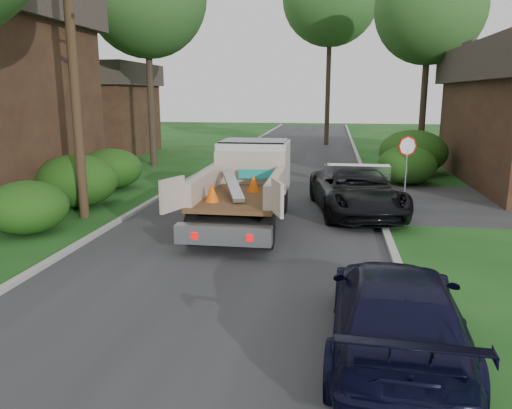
{
  "coord_description": "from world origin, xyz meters",
  "views": [
    {
      "loc": [
        2.48,
        -9.88,
        3.98
      ],
      "look_at": [
        0.6,
        2.43,
        1.2
      ],
      "focal_mm": 35.0,
      "sensor_mm": 36.0,
      "label": 1
    }
  ],
  "objects_px": {
    "navy_suv": "(396,310)",
    "flatbed_truck": "(249,178)",
    "stop_sign": "(407,155)",
    "utility_pole": "(72,54)",
    "house_left_far": "(92,108)",
    "black_pickup": "(356,190)",
    "tree_right_far": "(430,9)"
  },
  "relations": [
    {
      "from": "tree_right_far",
      "to": "flatbed_truck",
      "type": "xyz_separation_m",
      "value": [
        -7.63,
        -14.33,
        -7.15
      ]
    },
    {
      "from": "tree_right_far",
      "to": "black_pickup",
      "type": "bearing_deg",
      "value": -107.74
    },
    {
      "from": "utility_pole",
      "to": "black_pickup",
      "type": "height_order",
      "value": "utility_pole"
    },
    {
      "from": "flatbed_truck",
      "to": "tree_right_far",
      "type": "bearing_deg",
      "value": 61.54
    },
    {
      "from": "black_pickup",
      "to": "utility_pole",
      "type": "bearing_deg",
      "value": -176.95
    },
    {
      "from": "stop_sign",
      "to": "house_left_far",
      "type": "distance_m",
      "value": 22.81
    },
    {
      "from": "utility_pole",
      "to": "tree_right_far",
      "type": "xyz_separation_m",
      "value": [
        12.98,
        15.02,
        3.31
      ]
    },
    {
      "from": "flatbed_truck",
      "to": "house_left_far",
      "type": "bearing_deg",
      "value": 128.9
    },
    {
      "from": "black_pickup",
      "to": "tree_right_far",
      "type": "bearing_deg",
      "value": 62.51
    },
    {
      "from": "stop_sign",
      "to": "house_left_far",
      "type": "height_order",
      "value": "house_left_far"
    },
    {
      "from": "house_left_far",
      "to": "black_pickup",
      "type": "distance_m",
      "value": 22.67
    },
    {
      "from": "black_pickup",
      "to": "house_left_far",
      "type": "bearing_deg",
      "value": 128.52
    },
    {
      "from": "stop_sign",
      "to": "navy_suv",
      "type": "relative_size",
      "value": 0.51
    },
    {
      "from": "tree_right_far",
      "to": "house_left_far",
      "type": "bearing_deg",
      "value": 174.56
    },
    {
      "from": "house_left_far",
      "to": "black_pickup",
      "type": "relative_size",
      "value": 1.35
    },
    {
      "from": "navy_suv",
      "to": "flatbed_truck",
      "type": "bearing_deg",
      "value": -62.47
    },
    {
      "from": "utility_pole",
      "to": "black_pickup",
      "type": "relative_size",
      "value": 1.78
    },
    {
      "from": "utility_pole",
      "to": "flatbed_truck",
      "type": "xyz_separation_m",
      "value": [
        5.35,
        0.69,
        -3.85
      ]
    },
    {
      "from": "utility_pole",
      "to": "tree_right_far",
      "type": "bearing_deg",
      "value": 49.16
    },
    {
      "from": "tree_right_far",
      "to": "navy_suv",
      "type": "xyz_separation_m",
      "value": [
        -3.96,
        -22.5,
        -7.77
      ]
    },
    {
      "from": "utility_pole",
      "to": "stop_sign",
      "type": "bearing_deg",
      "value": 20.62
    },
    {
      "from": "utility_pole",
      "to": "flatbed_truck",
      "type": "relative_size",
      "value": 1.55
    },
    {
      "from": "utility_pole",
      "to": "house_left_far",
      "type": "relative_size",
      "value": 1.32
    },
    {
      "from": "stop_sign",
      "to": "house_left_far",
      "type": "xyz_separation_m",
      "value": [
        -18.7,
        13.0,
        1.27
      ]
    },
    {
      "from": "stop_sign",
      "to": "utility_pole",
      "type": "xyz_separation_m",
      "value": [
        -10.68,
        -4.02,
        3.4
      ]
    },
    {
      "from": "flatbed_truck",
      "to": "black_pickup",
      "type": "bearing_deg",
      "value": 20.3
    },
    {
      "from": "house_left_far",
      "to": "black_pickup",
      "type": "xyz_separation_m",
      "value": [
        16.84,
        -15.01,
        -2.27
      ]
    },
    {
      "from": "black_pickup",
      "to": "navy_suv",
      "type": "relative_size",
      "value": 1.14
    },
    {
      "from": "utility_pole",
      "to": "flatbed_truck",
      "type": "height_order",
      "value": "utility_pole"
    },
    {
      "from": "stop_sign",
      "to": "tree_right_far",
      "type": "bearing_deg",
      "value": 78.19
    },
    {
      "from": "flatbed_truck",
      "to": "utility_pole",
      "type": "bearing_deg",
      "value": -173.04
    },
    {
      "from": "flatbed_truck",
      "to": "black_pickup",
      "type": "xyz_separation_m",
      "value": [
        3.47,
        1.31,
        -0.55
      ]
    }
  ]
}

